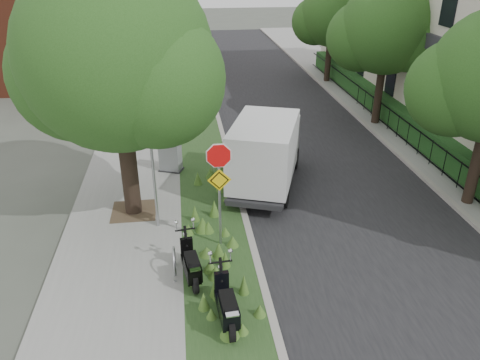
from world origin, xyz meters
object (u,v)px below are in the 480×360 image
object	(u,v)px
box_truck	(266,149)
utility_cabinet	(170,157)
scooter_near	(192,268)
sign_assembly	(219,174)
scooter_far	(227,309)

from	to	relation	value
box_truck	utility_cabinet	xyz separation A→B (m)	(-3.36, 1.57, -0.76)
scooter_near	box_truck	distance (m)	5.99
sign_assembly	scooter_far	xyz separation A→B (m)	(-0.14, -3.20, -1.78)
scooter_far	box_truck	distance (m)	7.21
scooter_near	scooter_far	distance (m)	1.79
box_truck	utility_cabinet	distance (m)	3.79
scooter_near	utility_cabinet	distance (m)	6.80
sign_assembly	utility_cabinet	xyz separation A→B (m)	(-1.41, 5.20, -1.66)
sign_assembly	scooter_near	world-z (taller)	sign_assembly
scooter_far	utility_cabinet	bearing A→B (deg)	98.57
box_truck	scooter_near	bearing A→B (deg)	-118.44
sign_assembly	scooter_near	bearing A→B (deg)	-119.03
utility_cabinet	box_truck	bearing A→B (deg)	-24.98
scooter_near	box_truck	world-z (taller)	box_truck
box_truck	scooter_far	bearing A→B (deg)	-107.02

